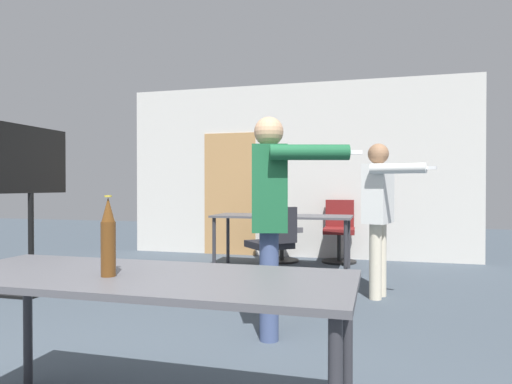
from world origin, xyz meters
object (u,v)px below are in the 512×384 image
object	(u,v)px
person_far_watching	(271,205)
office_chair_near_pushed	(272,248)
office_chair_mid_tucked	(278,233)
tv_screen	(31,187)
person_center_tall	(379,205)
office_chair_far_right	(339,233)
beer_bottle	(108,238)

from	to	relation	value
person_far_watching	office_chair_near_pushed	bearing A→B (deg)	177.42
office_chair_near_pushed	office_chair_mid_tucked	world-z (taller)	office_chair_mid_tucked
office_chair_mid_tucked	tv_screen	bearing A→B (deg)	-90.35
person_center_tall	tv_screen	bearing A→B (deg)	-61.60
office_chair_near_pushed	office_chair_far_right	size ratio (longest dim) A/B	0.97
person_center_tall	office_chair_near_pushed	size ratio (longest dim) A/B	1.75
person_center_tall	office_chair_mid_tucked	world-z (taller)	person_center_tall
person_far_watching	office_chair_near_pushed	world-z (taller)	person_far_watching
office_chair_mid_tucked	beer_bottle	world-z (taller)	beer_bottle
office_chair_far_right	office_chair_near_pushed	bearing A→B (deg)	67.20
person_far_watching	office_chair_mid_tucked	bearing A→B (deg)	176.11
office_chair_near_pushed	tv_screen	bearing A→B (deg)	164.69
tv_screen	person_far_watching	distance (m)	2.92
person_center_tall	office_chair_far_right	bearing A→B (deg)	-148.13
tv_screen	person_center_tall	bearing A→B (deg)	-78.37
office_chair_far_right	office_chair_mid_tucked	size ratio (longest dim) A/B	0.99
person_far_watching	beer_bottle	size ratio (longest dim) A/B	4.65
tv_screen	person_far_watching	bearing A→B (deg)	-104.23
person_center_tall	office_chair_near_pushed	xyz separation A→B (m)	(-1.23, 0.43, -0.54)
beer_bottle	office_chair_near_pushed	bearing A→B (deg)	90.99
office_chair_near_pushed	beer_bottle	bearing A→B (deg)	-130.36
tv_screen	person_far_watching	xyz separation A→B (m)	(2.83, -0.72, -0.13)
person_center_tall	beer_bottle	xyz separation A→B (m)	(-1.17, -3.08, -0.04)
office_chair_near_pushed	beer_bottle	xyz separation A→B (m)	(0.06, -3.50, 0.50)
person_far_watching	beer_bottle	xyz separation A→B (m)	(-0.36, -1.61, -0.09)
office_chair_far_right	office_chair_mid_tucked	distance (m)	0.94
office_chair_mid_tucked	office_chair_far_right	bearing A→B (deg)	55.42
person_far_watching	beer_bottle	bearing A→B (deg)	-27.99
person_far_watching	office_chair_mid_tucked	distance (m)	3.48
beer_bottle	person_far_watching	bearing A→B (deg)	77.25
person_center_tall	office_chair_far_right	xyz separation A→B (m)	(-0.59, 2.17, -0.52)
office_chair_mid_tucked	person_center_tall	bearing A→B (deg)	-13.34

